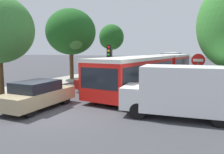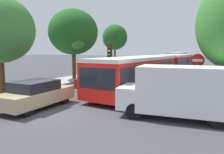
% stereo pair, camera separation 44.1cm
% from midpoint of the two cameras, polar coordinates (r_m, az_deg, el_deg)
% --- Properties ---
extents(ground_plane, '(200.00, 200.00, 0.00)m').
position_cam_midpoint_polar(ground_plane, '(10.70, -12.88, -9.49)').
color(ground_plane, '#3D3D42').
extents(kerb_strip_left, '(3.20, 50.45, 0.14)m').
position_cam_midpoint_polar(kerb_strip_left, '(31.28, 1.17, 1.65)').
color(kerb_strip_left, '#9E998E').
rests_on(kerb_strip_left, ground).
extents(articulated_bus, '(4.01, 17.29, 2.55)m').
position_cam_midpoint_polar(articulated_bus, '(18.77, 11.88, 2.18)').
color(articulated_bus, red).
rests_on(articulated_bus, ground).
extents(city_bus_rear, '(2.80, 11.69, 2.51)m').
position_cam_midpoint_polar(city_bus_rear, '(49.08, 16.88, 4.93)').
color(city_bus_rear, teal).
rests_on(city_bus_rear, ground).
extents(queued_car_tan, '(1.81, 4.18, 1.45)m').
position_cam_midpoint_polar(queued_car_tan, '(12.00, -18.18, -4.27)').
color(queued_car_tan, tan).
rests_on(queued_car_tan, ground).
extents(queued_car_red, '(1.77, 4.08, 1.41)m').
position_cam_midpoint_polar(queued_car_red, '(17.01, -2.81, -0.73)').
color(queued_car_red, '#B21E19').
rests_on(queued_car_red, ground).
extents(queued_car_silver, '(1.75, 4.04, 1.40)m').
position_cam_midpoint_polar(queued_car_silver, '(22.55, 4.27, 1.16)').
color(queued_car_silver, '#B7BABF').
rests_on(queued_car_silver, ground).
extents(queued_car_white, '(1.78, 4.11, 1.42)m').
position_cam_midpoint_polar(queued_car_white, '(27.79, 8.49, 2.24)').
color(queued_car_white, white).
rests_on(queued_car_white, ground).
extents(queued_car_navy, '(1.93, 4.45, 1.54)m').
position_cam_midpoint_polar(queued_car_navy, '(34.19, 12.64, 3.14)').
color(queued_car_navy, navy).
rests_on(queued_car_navy, ground).
extents(white_van, '(5.19, 2.52, 2.31)m').
position_cam_midpoint_polar(white_van, '(10.13, 18.64, -3.40)').
color(white_van, white).
rests_on(white_van, ground).
extents(traffic_light, '(0.35, 0.38, 3.40)m').
position_cam_midpoint_polar(traffic_light, '(16.08, 0.19, 5.21)').
color(traffic_light, '#56595E').
rests_on(traffic_light, ground).
extents(no_entry_sign, '(0.70, 0.08, 2.82)m').
position_cam_midpoint_polar(no_entry_sign, '(12.63, 22.25, 1.36)').
color(no_entry_sign, '#56595E').
rests_on(no_entry_sign, ground).
extents(tree_left_mid, '(4.89, 4.89, 7.04)m').
position_cam_midpoint_polar(tree_left_mid, '(22.23, -9.43, 11.24)').
color(tree_left_mid, '#51381E').
rests_on(tree_left_mid, ground).
extents(tree_left_far, '(3.37, 3.37, 6.48)m').
position_cam_midpoint_polar(tree_left_far, '(30.21, 1.00, 10.18)').
color(tree_left_far, '#51381E').
rests_on(tree_left_far, ground).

